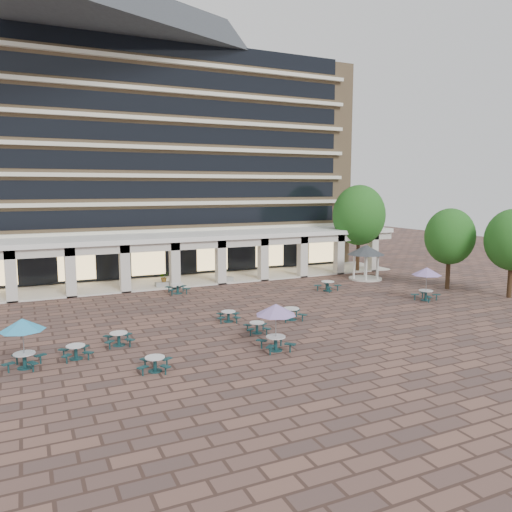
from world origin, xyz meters
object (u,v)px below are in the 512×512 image
at_px(gazebo, 366,254).
at_px(planter_left, 164,281).
at_px(picnic_table_1, 155,363).
at_px(picnic_table_2, 257,327).
at_px(picnic_table_0, 76,351).
at_px(planter_right, 225,278).

distance_m(gazebo, planter_left, 18.81).
height_order(picnic_table_1, picnic_table_2, picnic_table_1).
bearing_deg(planter_left, picnic_table_1, -105.82).
xyz_separation_m(picnic_table_0, gazebo, (26.96, 11.81, 2.01)).
bearing_deg(planter_left, picnic_table_0, -118.60).
height_order(picnic_table_0, picnic_table_1, picnic_table_1).
distance_m(planter_left, planter_right, 5.64).
xyz_separation_m(planter_left, planter_right, (5.64, -0.00, -0.14)).
bearing_deg(planter_left, picnic_table_2, -84.52).
bearing_deg(planter_left, planter_right, -0.00).
height_order(picnic_table_1, planter_right, planter_right).
xyz_separation_m(gazebo, planter_left, (-18.26, 4.15, -1.84)).
bearing_deg(gazebo, picnic_table_0, -156.35).
height_order(picnic_table_0, gazebo, gazebo).
height_order(planter_left, planter_right, planter_left).
bearing_deg(gazebo, picnic_table_2, -145.29).
bearing_deg(planter_left, gazebo, -12.82).
xyz_separation_m(picnic_table_2, planter_left, (-1.51, 15.76, 0.19)).
bearing_deg(gazebo, picnic_table_1, -147.35).
relative_size(picnic_table_1, picnic_table_2, 1.10).
height_order(picnic_table_0, picnic_table_2, picnic_table_0).
xyz_separation_m(picnic_table_1, gazebo, (23.74, 15.21, 2.01)).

